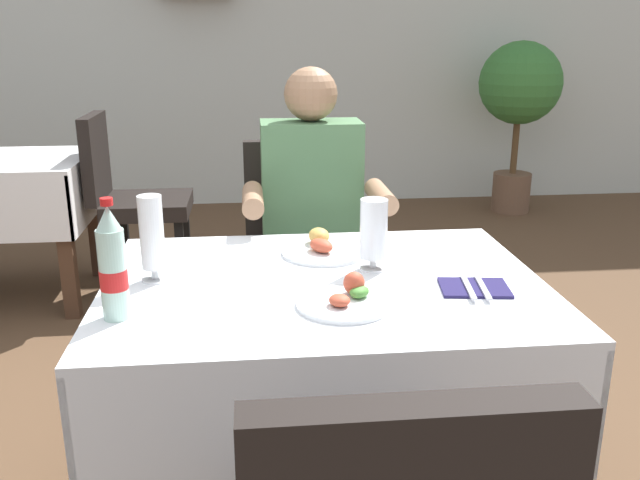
{
  "coord_description": "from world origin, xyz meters",
  "views": [
    {
      "loc": [
        -0.14,
        -1.64,
        1.38
      ],
      "look_at": [
        0.04,
        0.11,
        0.83
      ],
      "focal_mm": 37.96,
      "sensor_mm": 36.0,
      "label": 1
    }
  ],
  "objects_px": {
    "plate_near_camera": "(346,299)",
    "cola_bottle_primary": "(113,266)",
    "beer_glass_middle": "(373,233)",
    "potted_plant_corner": "(519,94)",
    "background_chair_right": "(130,194)",
    "beer_glass_left": "(152,239)",
    "chair_far_diner_seat": "(301,254)",
    "plate_far_diner": "(323,248)",
    "seated_diner_far": "(313,222)",
    "napkin_cutlery_set": "(474,287)",
    "main_dining_table": "(324,341)"
  },
  "relations": [
    {
      "from": "chair_far_diner_seat",
      "to": "cola_bottle_primary",
      "type": "height_order",
      "value": "cola_bottle_primary"
    },
    {
      "from": "beer_glass_middle",
      "to": "cola_bottle_primary",
      "type": "distance_m",
      "value": 0.69
    },
    {
      "from": "beer_glass_left",
      "to": "potted_plant_corner",
      "type": "bearing_deg",
      "value": 55.42
    },
    {
      "from": "main_dining_table",
      "to": "background_chair_right",
      "type": "bearing_deg",
      "value": 113.23
    },
    {
      "from": "potted_plant_corner",
      "to": "cola_bottle_primary",
      "type": "bearing_deg",
      "value": -123.41
    },
    {
      "from": "plate_far_diner",
      "to": "napkin_cutlery_set",
      "type": "bearing_deg",
      "value": -43.46
    },
    {
      "from": "beer_glass_left",
      "to": "chair_far_diner_seat",
      "type": "bearing_deg",
      "value": 60.42
    },
    {
      "from": "cola_bottle_primary",
      "to": "napkin_cutlery_set",
      "type": "bearing_deg",
      "value": 5.77
    },
    {
      "from": "cola_bottle_primary",
      "to": "potted_plant_corner",
      "type": "xyz_separation_m",
      "value": [
        2.36,
        3.57,
        0.04
      ]
    },
    {
      "from": "chair_far_diner_seat",
      "to": "beer_glass_middle",
      "type": "distance_m",
      "value": 0.82
    },
    {
      "from": "seated_diner_far",
      "to": "beer_glass_middle",
      "type": "height_order",
      "value": "seated_diner_far"
    },
    {
      "from": "main_dining_table",
      "to": "cola_bottle_primary",
      "type": "height_order",
      "value": "cola_bottle_primary"
    },
    {
      "from": "beer_glass_left",
      "to": "napkin_cutlery_set",
      "type": "bearing_deg",
      "value": -10.27
    },
    {
      "from": "chair_far_diner_seat",
      "to": "cola_bottle_primary",
      "type": "xyz_separation_m",
      "value": [
        -0.49,
        -1.01,
        0.32
      ]
    },
    {
      "from": "plate_near_camera",
      "to": "plate_far_diner",
      "type": "distance_m",
      "value": 0.4
    },
    {
      "from": "main_dining_table",
      "to": "napkin_cutlery_set",
      "type": "distance_m",
      "value": 0.42
    },
    {
      "from": "plate_near_camera",
      "to": "cola_bottle_primary",
      "type": "bearing_deg",
      "value": -177.74
    },
    {
      "from": "seated_diner_far",
      "to": "napkin_cutlery_set",
      "type": "distance_m",
      "value": 0.88
    },
    {
      "from": "main_dining_table",
      "to": "cola_bottle_primary",
      "type": "bearing_deg",
      "value": -159.07
    },
    {
      "from": "plate_near_camera",
      "to": "napkin_cutlery_set",
      "type": "xyz_separation_m",
      "value": [
        0.34,
        0.07,
        -0.01
      ]
    },
    {
      "from": "plate_far_diner",
      "to": "seated_diner_far",
      "type": "bearing_deg",
      "value": 88.24
    },
    {
      "from": "plate_near_camera",
      "to": "beer_glass_middle",
      "type": "bearing_deg",
      "value": 66.01
    },
    {
      "from": "main_dining_table",
      "to": "beer_glass_left",
      "type": "height_order",
      "value": "beer_glass_left"
    },
    {
      "from": "chair_far_diner_seat",
      "to": "beer_glass_middle",
      "type": "xyz_separation_m",
      "value": [
        0.14,
        -0.75,
        0.3
      ]
    },
    {
      "from": "seated_diner_far",
      "to": "potted_plant_corner",
      "type": "height_order",
      "value": "potted_plant_corner"
    },
    {
      "from": "plate_near_camera",
      "to": "cola_bottle_primary",
      "type": "xyz_separation_m",
      "value": [
        -0.53,
        -0.02,
        0.11
      ]
    },
    {
      "from": "plate_far_diner",
      "to": "potted_plant_corner",
      "type": "bearing_deg",
      "value": 59.74
    },
    {
      "from": "potted_plant_corner",
      "to": "seated_diner_far",
      "type": "bearing_deg",
      "value": -124.32
    },
    {
      "from": "plate_near_camera",
      "to": "main_dining_table",
      "type": "bearing_deg",
      "value": 101.89
    },
    {
      "from": "beer_glass_left",
      "to": "beer_glass_middle",
      "type": "xyz_separation_m",
      "value": [
        0.58,
        0.03,
        -0.01
      ]
    },
    {
      "from": "chair_far_diner_seat",
      "to": "beer_glass_left",
      "type": "height_order",
      "value": "beer_glass_left"
    },
    {
      "from": "plate_near_camera",
      "to": "cola_bottle_primary",
      "type": "distance_m",
      "value": 0.54
    },
    {
      "from": "background_chair_right",
      "to": "potted_plant_corner",
      "type": "xyz_separation_m",
      "value": [
        2.68,
        1.47,
        0.36
      ]
    },
    {
      "from": "plate_near_camera",
      "to": "background_chair_right",
      "type": "bearing_deg",
      "value": 112.37
    },
    {
      "from": "main_dining_table",
      "to": "potted_plant_corner",
      "type": "xyz_separation_m",
      "value": [
        1.86,
        3.38,
        0.33
      ]
    },
    {
      "from": "beer_glass_middle",
      "to": "potted_plant_corner",
      "type": "bearing_deg",
      "value": 62.55
    },
    {
      "from": "chair_far_diner_seat",
      "to": "potted_plant_corner",
      "type": "bearing_deg",
      "value": 54.02
    },
    {
      "from": "cola_bottle_primary",
      "to": "potted_plant_corner",
      "type": "bearing_deg",
      "value": 56.59
    },
    {
      "from": "chair_far_diner_seat",
      "to": "seated_diner_far",
      "type": "relative_size",
      "value": 0.77
    },
    {
      "from": "plate_far_diner",
      "to": "beer_glass_left",
      "type": "height_order",
      "value": "beer_glass_left"
    },
    {
      "from": "napkin_cutlery_set",
      "to": "main_dining_table",
      "type": "bearing_deg",
      "value": 164.7
    },
    {
      "from": "cola_bottle_primary",
      "to": "seated_diner_far",
      "type": "bearing_deg",
      "value": 59.43
    },
    {
      "from": "plate_far_diner",
      "to": "napkin_cutlery_set",
      "type": "height_order",
      "value": "plate_far_diner"
    },
    {
      "from": "main_dining_table",
      "to": "beer_glass_middle",
      "type": "relative_size",
      "value": 5.79
    },
    {
      "from": "main_dining_table",
      "to": "beer_glass_left",
      "type": "distance_m",
      "value": 0.53
    },
    {
      "from": "chair_far_diner_seat",
      "to": "plate_near_camera",
      "type": "distance_m",
      "value": 1.01
    },
    {
      "from": "cola_bottle_primary",
      "to": "beer_glass_left",
      "type": "bearing_deg",
      "value": 76.75
    },
    {
      "from": "beer_glass_middle",
      "to": "main_dining_table",
      "type": "bearing_deg",
      "value": -153.43
    },
    {
      "from": "plate_far_diner",
      "to": "beer_glass_middle",
      "type": "distance_m",
      "value": 0.22
    },
    {
      "from": "background_chair_right",
      "to": "potted_plant_corner",
      "type": "bearing_deg",
      "value": 28.73
    }
  ]
}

